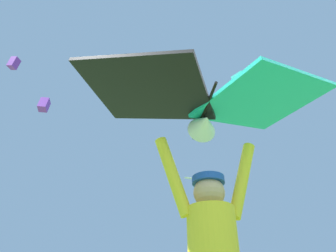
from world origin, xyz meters
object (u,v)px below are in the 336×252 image
distant_kite_teal_low_left (242,83)px  distant_kite_purple_low_right (14,63)px  held_stunt_kite (206,101)px  distant_kite_teal_far_center (201,223)px  distant_kite_purple_overhead_distant (44,105)px  distant_kite_white_high_right (189,178)px

distant_kite_teal_low_left → distant_kite_purple_low_right: bearing=178.5°
held_stunt_kite → distant_kite_purple_low_right: (-8.02, 14.09, 12.52)m
distant_kite_purple_low_right → distant_kite_teal_far_center: bearing=47.0°
distant_kite_purple_low_right → distant_kite_purple_overhead_distant: bearing=94.8°
distant_kite_white_high_right → distant_kite_teal_far_center: 9.41m
distant_kite_teal_far_center → distant_kite_purple_overhead_distant: bearing=-159.5°
distant_kite_white_high_right → distant_kite_purple_overhead_distant: (-14.08, 2.31, 7.87)m
distant_kite_purple_overhead_distant → distant_kite_teal_far_center: distant_kite_purple_overhead_distant is taller
held_stunt_kite → distant_kite_teal_far_center: (8.29, 31.59, 7.91)m
distant_kite_purple_overhead_distant → distant_kite_teal_low_left: bearing=-35.8°
held_stunt_kite → distant_kite_white_high_right: (5.13, 22.83, 9.26)m
distant_kite_purple_low_right → distant_kite_teal_low_left: distant_kite_teal_low_left is taller
distant_kite_purple_low_right → distant_kite_teal_low_left: (14.97, -0.40, -0.04)m
distant_kite_purple_overhead_distant → distant_kite_purple_low_right: (0.93, -11.04, -4.61)m
distant_kite_purple_overhead_distant → distant_kite_teal_far_center: bearing=20.5°
distant_kite_purple_overhead_distant → distant_kite_teal_low_left: size_ratio=0.99×
held_stunt_kite → distant_kite_purple_overhead_distant: size_ratio=1.47×
held_stunt_kite → distant_kite_purple_overhead_distant: distant_kite_purple_overhead_distant is taller
distant_kite_white_high_right → distant_kite_teal_far_center: size_ratio=0.42×
held_stunt_kite → distant_kite_teal_far_center: size_ratio=0.83×
distant_kite_white_high_right → held_stunt_kite: bearing=-102.7°
distant_kite_purple_overhead_distant → distant_kite_teal_far_center: size_ratio=0.57×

